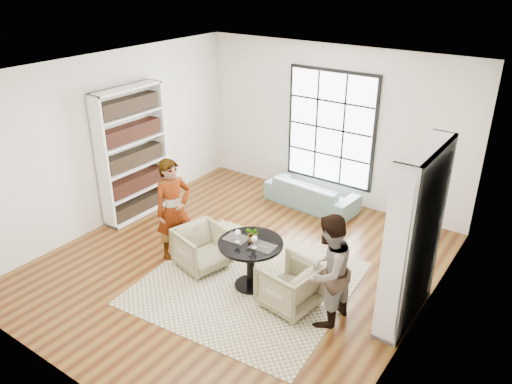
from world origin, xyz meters
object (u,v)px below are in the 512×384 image
Objects in this scene: sofa at (311,193)px; armchair_right at (290,285)px; wine_glass_left at (238,233)px; armchair_left at (202,248)px; wine_glass_right at (254,239)px; flower_centerpiece at (253,234)px; person_left at (173,210)px; person_right at (328,271)px; pedestal_table at (251,255)px.

sofa is 3.15m from armchair_right.
sofa is at bearing 98.24° from wine_glass_left.
sofa is 2.50× the size of armchair_left.
wine_glass_right is 0.81× the size of flower_centerpiece.
wine_glass_left is at bearing -139.62° from flower_centerpiece.
flower_centerpiece is (-0.68, 0.10, 0.53)m from armchair_right.
flower_centerpiece is at bearing -72.19° from armchair_left.
person_left reaches higher than sofa.
person_right is (1.82, -2.88, 0.51)m from sofa.
armchair_left is 1.62m from armchair_right.
wine_glass_left reaches higher than sofa.
armchair_right is at bearing -8.58° from flower_centerpiece.
wine_glass_right is (1.05, -0.08, 0.55)m from armchair_left.
armchair_left is at bearing 172.84° from wine_glass_left.
armchair_left is 3.84× the size of wine_glass_right.
wine_glass_left is at bearing -84.26° from person_right.
sofa is 9.18× the size of wine_glass_left.
armchair_left is at bearing 88.06° from sofa.
armchair_right is (1.27, -2.88, 0.07)m from sofa.
armchair_right is at bearing 2.62° from wine_glass_left.
flower_centerpiece is at bearing -90.16° from armchair_right.
person_left is at bearing -87.07° from person_right.
person_right is at bearing 127.33° from sofa.
person_right is at bearing -71.63° from person_left.
person_right is 8.27× the size of wine_glass_right.
wine_glass_left is at bearing -177.35° from wine_glass_right.
sofa is 3.05m from wine_glass_right.
armchair_left is at bearing -83.64° from armchair_right.
flower_centerpiece is at bearing 67.48° from pedestal_table.
armchair_right is 2.22m from person_left.
pedestal_table is 1.50m from person_left.
person_left is 1.33m from wine_glass_left.
sofa is 9.62× the size of wine_glass_right.
armchair_right is at bearing 2.61° from wine_glass_right.
person_left reaches higher than armchair_right.
person_right is at bearing -2.85° from pedestal_table.
pedestal_table is 0.56× the size of person_left.
person_left is (-0.90, -2.82, 0.57)m from sofa.
person_left is at bearing 175.81° from wine_glass_left.
sofa is at bearing 101.47° from pedestal_table.
flower_centerpiece reaches higher than wine_glass_right.
wine_glass_right reaches higher than armchair_left.
pedestal_table is 2.89m from sofa.
wine_glass_right is at bearing -78.97° from armchair_right.
wine_glass_right is 0.17m from flower_centerpiece.
person_right reaches higher than armchair_right.
person_left reaches higher than pedestal_table.
wine_glass_right is at bearing -79.48° from armchair_left.
person_left is at bearing 105.10° from armchair_left.
armchair_right is 0.47× the size of person_right.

